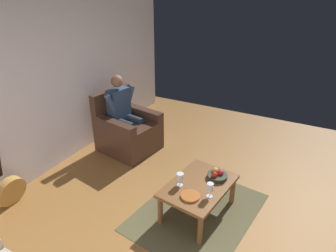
{
  "coord_description": "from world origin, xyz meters",
  "views": [
    {
      "loc": [
        2.58,
        0.65,
        2.5
      ],
      "look_at": [
        -0.55,
        -1.02,
        0.78
      ],
      "focal_mm": 31.55,
      "sensor_mm": 36.0,
      "label": 1
    }
  ],
  "objects_px": {
    "person_seated": "(124,112)",
    "guitar": "(10,189)",
    "armchair": "(127,131)",
    "wine_glass_far": "(180,178)",
    "fruit_bowl": "(217,175)",
    "decorative_dish": "(190,196)",
    "coffee_table": "(199,189)",
    "wine_glass_near": "(210,188)"
  },
  "relations": [
    {
      "from": "wine_glass_near",
      "to": "guitar",
      "type": "bearing_deg",
      "value": -70.82
    },
    {
      "from": "guitar",
      "to": "wine_glass_near",
      "type": "relative_size",
      "value": 5.6
    },
    {
      "from": "coffee_table",
      "to": "decorative_dish",
      "type": "bearing_deg",
      "value": 0.48
    },
    {
      "from": "armchair",
      "to": "decorative_dish",
      "type": "distance_m",
      "value": 1.98
    },
    {
      "from": "coffee_table",
      "to": "armchair",
      "type": "bearing_deg",
      "value": -118.17
    },
    {
      "from": "coffee_table",
      "to": "guitar",
      "type": "xyz_separation_m",
      "value": [
        0.94,
        -2.11,
        -0.13
      ]
    },
    {
      "from": "person_seated",
      "to": "guitar",
      "type": "xyz_separation_m",
      "value": [
        1.82,
        -0.45,
        -0.43
      ]
    },
    {
      "from": "wine_glass_near",
      "to": "wine_glass_far",
      "type": "relative_size",
      "value": 1.08
    },
    {
      "from": "coffee_table",
      "to": "guitar",
      "type": "bearing_deg",
      "value": -65.94
    },
    {
      "from": "wine_glass_near",
      "to": "person_seated",
      "type": "bearing_deg",
      "value": -118.95
    },
    {
      "from": "armchair",
      "to": "person_seated",
      "type": "distance_m",
      "value": 0.33
    },
    {
      "from": "coffee_table",
      "to": "decorative_dish",
      "type": "xyz_separation_m",
      "value": [
        0.25,
        0.0,
        0.07
      ]
    },
    {
      "from": "fruit_bowl",
      "to": "coffee_table",
      "type": "bearing_deg",
      "value": -32.73
    },
    {
      "from": "armchair",
      "to": "guitar",
      "type": "xyz_separation_m",
      "value": [
        1.82,
        -0.48,
        -0.1
      ]
    },
    {
      "from": "coffee_table",
      "to": "decorative_dish",
      "type": "height_order",
      "value": "decorative_dish"
    },
    {
      "from": "coffee_table",
      "to": "guitar",
      "type": "relative_size",
      "value": 1.0
    },
    {
      "from": "armchair",
      "to": "wine_glass_far",
      "type": "xyz_separation_m",
      "value": [
        0.99,
        1.44,
        0.19
      ]
    },
    {
      "from": "wine_glass_far",
      "to": "decorative_dish",
      "type": "distance_m",
      "value": 0.25
    },
    {
      "from": "coffee_table",
      "to": "fruit_bowl",
      "type": "height_order",
      "value": "fruit_bowl"
    },
    {
      "from": "person_seated",
      "to": "wine_glass_far",
      "type": "height_order",
      "value": "person_seated"
    },
    {
      "from": "wine_glass_far",
      "to": "armchair",
      "type": "bearing_deg",
      "value": -124.43
    },
    {
      "from": "fruit_bowl",
      "to": "armchair",
      "type": "bearing_deg",
      "value": -110.25
    },
    {
      "from": "person_seated",
      "to": "fruit_bowl",
      "type": "bearing_deg",
      "value": 79.23
    },
    {
      "from": "wine_glass_far",
      "to": "fruit_bowl",
      "type": "distance_m",
      "value": 0.47
    },
    {
      "from": "fruit_bowl",
      "to": "decorative_dish",
      "type": "xyz_separation_m",
      "value": [
        0.47,
        -0.14,
        -0.03
      ]
    },
    {
      "from": "armchair",
      "to": "wine_glass_far",
      "type": "bearing_deg",
      "value": 64.86
    },
    {
      "from": "armchair",
      "to": "wine_glass_near",
      "type": "xyz_separation_m",
      "value": [
        1.02,
        1.81,
        0.2
      ]
    },
    {
      "from": "guitar",
      "to": "armchair",
      "type": "bearing_deg",
      "value": 165.05
    },
    {
      "from": "coffee_table",
      "to": "fruit_bowl",
      "type": "xyz_separation_m",
      "value": [
        -0.22,
        0.14,
        0.1
      ]
    },
    {
      "from": "guitar",
      "to": "person_seated",
      "type": "bearing_deg",
      "value": 166.13
    },
    {
      "from": "person_seated",
      "to": "armchair",
      "type": "bearing_deg",
      "value": 90.0
    },
    {
      "from": "armchair",
      "to": "wine_glass_far",
      "type": "relative_size",
      "value": 6.01
    },
    {
      "from": "armchair",
      "to": "wine_glass_near",
      "type": "bearing_deg",
      "value": 70.01
    },
    {
      "from": "coffee_table",
      "to": "fruit_bowl",
      "type": "relative_size",
      "value": 4.04
    },
    {
      "from": "armchair",
      "to": "wine_glass_far",
      "type": "height_order",
      "value": "armchair"
    },
    {
      "from": "person_seated",
      "to": "guitar",
      "type": "height_order",
      "value": "person_seated"
    },
    {
      "from": "guitar",
      "to": "wine_glass_far",
      "type": "relative_size",
      "value": 6.07
    },
    {
      "from": "guitar",
      "to": "wine_glass_near",
      "type": "distance_m",
      "value": 2.45
    },
    {
      "from": "wine_glass_near",
      "to": "fruit_bowl",
      "type": "distance_m",
      "value": 0.38
    },
    {
      "from": "wine_glass_near",
      "to": "wine_glass_far",
      "type": "height_order",
      "value": "wine_glass_near"
    },
    {
      "from": "wine_glass_near",
      "to": "wine_glass_far",
      "type": "distance_m",
      "value": 0.37
    },
    {
      "from": "decorative_dish",
      "to": "guitar",
      "type": "bearing_deg",
      "value": -71.8
    }
  ]
}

